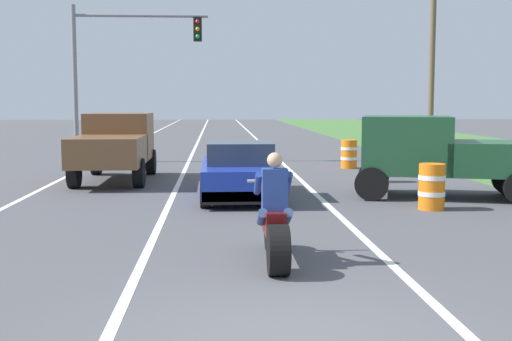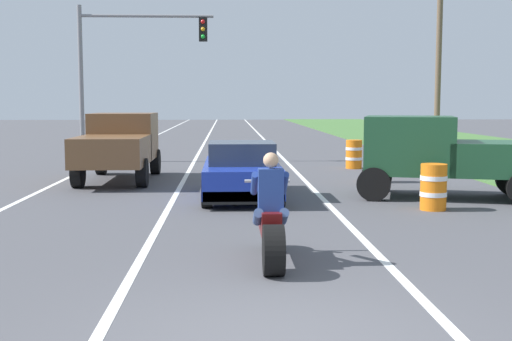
% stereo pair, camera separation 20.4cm
% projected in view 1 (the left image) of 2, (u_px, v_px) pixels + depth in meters
% --- Properties ---
extents(lane_stripe_left_solid, '(0.14, 120.00, 0.01)m').
position_uv_depth(lane_stripe_left_solid, '(97.00, 161.00, 25.95)').
color(lane_stripe_left_solid, white).
rests_on(lane_stripe_left_solid, ground).
extents(lane_stripe_right_solid, '(0.14, 120.00, 0.01)m').
position_uv_depth(lane_stripe_right_solid, '(280.00, 160.00, 26.38)').
color(lane_stripe_right_solid, white).
rests_on(lane_stripe_right_solid, ground).
extents(lane_stripe_centre_dashed, '(0.14, 120.00, 0.01)m').
position_uv_depth(lane_stripe_centre_dashed, '(189.00, 161.00, 26.16)').
color(lane_stripe_centre_dashed, white).
rests_on(lane_stripe_centre_dashed, ground).
extents(motorcycle_with_rider, '(0.70, 2.21, 1.62)m').
position_uv_depth(motorcycle_with_rider, '(275.00, 224.00, 9.45)').
color(motorcycle_with_rider, black).
rests_on(motorcycle_with_rider, ground).
extents(sports_car_blue, '(1.84, 4.30, 1.37)m').
position_uv_depth(sports_car_blue, '(240.00, 172.00, 16.09)').
color(sports_car_blue, '#1E38B2').
rests_on(sports_car_blue, ground).
extents(pickup_truck_left_lane_brown, '(2.02, 4.80, 1.98)m').
position_uv_depth(pickup_truck_left_lane_brown, '(115.00, 143.00, 19.46)').
color(pickup_truck_left_lane_brown, brown).
rests_on(pickup_truck_left_lane_brown, ground).
extents(pickup_truck_right_shoulder_dark_green, '(5.14, 3.14, 1.98)m').
position_uv_depth(pickup_truck_right_shoulder_dark_green, '(446.00, 152.00, 16.05)').
color(pickup_truck_right_shoulder_dark_green, '#1E4C2D').
rests_on(pickup_truck_right_shoulder_dark_green, ground).
extents(traffic_light_mast_near, '(5.20, 0.34, 6.00)m').
position_uv_depth(traffic_light_mast_near, '(118.00, 57.00, 25.35)').
color(traffic_light_mast_near, gray).
rests_on(traffic_light_mast_near, ground).
extents(utility_pole_roadside, '(0.24, 0.24, 8.00)m').
position_uv_depth(utility_pole_roadside, '(432.00, 61.00, 27.49)').
color(utility_pole_roadside, brown).
rests_on(utility_pole_roadside, ground).
extents(construction_barrel_nearest, '(0.58, 0.58, 1.00)m').
position_uv_depth(construction_barrel_nearest, '(432.00, 186.00, 14.32)').
color(construction_barrel_nearest, orange).
rests_on(construction_barrel_nearest, ground).
extents(construction_barrel_mid, '(0.58, 0.58, 1.00)m').
position_uv_depth(construction_barrel_mid, '(371.00, 165.00, 19.22)').
color(construction_barrel_mid, orange).
rests_on(construction_barrel_mid, ground).
extents(construction_barrel_far, '(0.58, 0.58, 1.00)m').
position_uv_depth(construction_barrel_far, '(349.00, 154.00, 23.19)').
color(construction_barrel_far, orange).
rests_on(construction_barrel_far, ground).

